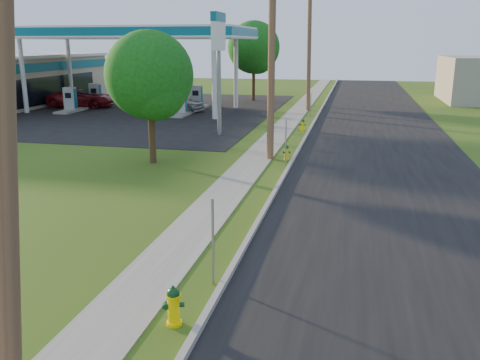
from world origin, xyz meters
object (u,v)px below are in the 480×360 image
fuel_pump_nw (70,103)px  fuel_pump_se (197,100)px  hydrant_near (174,306)px  car_silver (178,102)px  tree_lot (255,49)px  car_red (81,98)px  fuel_pump_sw (96,97)px  price_pylon (218,39)px  utility_pole_far (309,48)px  tree_verge (151,79)px  fuel_pump_ne (180,106)px  hydrant_mid (286,153)px  hydrant_far (303,125)px  utility_pole_mid (272,49)px

fuel_pump_nw → fuel_pump_se: same height
hydrant_near → car_silver: (-10.38, 29.73, 0.32)m
tree_lot → car_red: tree_lot is taller
fuel_pump_nw → fuel_pump_sw: bearing=90.0°
price_pylon → car_red: 18.62m
tree_lot → car_silver: tree_lot is taller
hydrant_near → fuel_pump_se: bearing=106.7°
fuel_pump_nw → price_pylon: 16.57m
fuel_pump_sw → car_silver: (8.08, -1.87, -0.00)m
fuel_pump_se → car_red: size_ratio=0.58×
utility_pole_far → tree_verge: (-4.92, -19.96, -1.08)m
utility_pole_far → fuel_pump_se: 9.84m
fuel_pump_nw → fuel_pump_ne: 9.00m
tree_verge → hydrant_mid: (5.69, 1.95, -3.38)m
fuel_pump_sw → hydrant_far: fuel_pump_sw is taller
tree_verge → tree_lot: (-0.55, 25.95, 0.91)m
fuel_pump_nw → car_red: (-0.72, 2.91, 0.05)m
fuel_pump_se → price_pylon: (5.00, -11.50, 4.71)m
fuel_pump_sw → fuel_pump_se: bearing=0.0°
utility_pole_far → hydrant_mid: bearing=-87.6°
fuel_pump_se → tree_lot: tree_lot is taller
tree_lot → fuel_pump_ne: bearing=-107.3°
hydrant_mid → fuel_pump_nw: bearing=145.1°
fuel_pump_nw → hydrant_near: (18.47, -27.59, -0.33)m
fuel_pump_ne → hydrant_far: bearing=-26.7°
fuel_pump_nw → fuel_pump_se: (9.00, 4.00, 0.00)m
tree_lot → utility_pole_mid: bearing=-77.1°
fuel_pump_nw → price_pylon: (14.00, -7.50, 4.71)m
fuel_pump_se → tree_lot: size_ratio=0.44×
tree_lot → hydrant_mid: bearing=-75.4°
hydrant_far → fuel_pump_sw: bearing=154.6°
fuel_pump_se → tree_verge: bearing=-78.2°
hydrant_far → fuel_pump_se: bearing=137.4°
utility_pole_far → tree_lot: utility_pole_far is taller
tree_verge → price_pylon: bearing=82.2°
fuel_pump_ne → price_pylon: price_pylon is taller
fuel_pump_se → hydrant_near: bearing=-73.3°
utility_pole_mid → hydrant_mid: 4.67m
price_pylon → tree_lot: bearing=94.9°
utility_pole_far → hydrant_far: size_ratio=12.99×
tree_lot → hydrant_near: size_ratio=8.89×
utility_pole_far → tree_verge: utility_pole_far is taller
utility_pole_far → car_red: (-18.62, -2.09, -4.04)m
fuel_pump_ne → utility_pole_mid: bearing=-55.6°
car_silver → fuel_pump_nw: bearing=119.6°
tree_verge → car_silver: tree_verge is taller
utility_pole_far → fuel_pump_ne: bearing=-150.7°
utility_pole_far → price_pylon: 13.11m
utility_pole_mid → fuel_pump_se: 19.65m
tree_verge → car_silver: 18.04m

